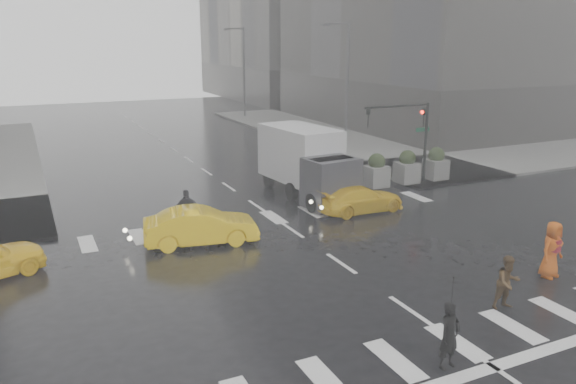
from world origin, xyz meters
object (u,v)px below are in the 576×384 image
traffic_signal_pole (412,127)px  pedestrian_orange (552,249)px  taxi_mid (201,226)px  box_truck (308,161)px  pedestrian_brown (508,282)px

traffic_signal_pole → pedestrian_orange: (-3.25, -12.01, -2.24)m
taxi_mid → pedestrian_orange: bearing=-119.7°
pedestrian_orange → taxi_mid: bearing=130.0°
pedestrian_orange → box_truck: bearing=92.4°
box_truck → traffic_signal_pole: bearing=-10.1°
taxi_mid → box_truck: size_ratio=0.68×
pedestrian_brown → box_truck: bearing=95.6°
pedestrian_brown → box_truck: (0.34, 13.54, 1.01)m
pedestrian_orange → box_truck: box_truck is taller
taxi_mid → pedestrian_brown: bearing=-134.1°
traffic_signal_pole → box_truck: bearing=175.8°
traffic_signal_pole → taxi_mid: 13.74m
traffic_signal_pole → pedestrian_orange: size_ratio=2.31×
taxi_mid → box_truck: bearing=-47.6°
traffic_signal_pole → pedestrian_brown: size_ratio=2.72×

